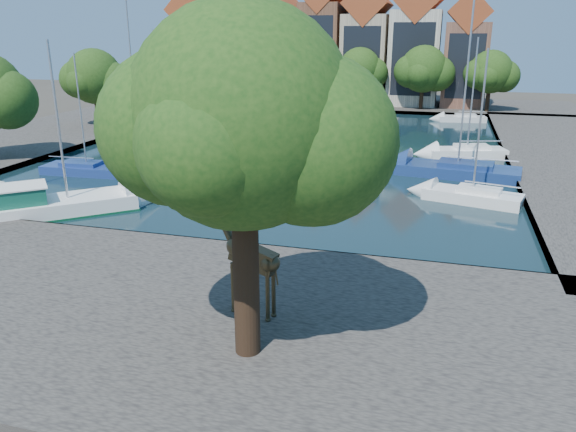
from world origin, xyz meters
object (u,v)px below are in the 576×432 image
object	(u,v)px
giraffe_statue	(247,254)
motorsailer	(40,204)
plane_tree	(246,125)
sailboat_right_a	(472,194)

from	to	relation	value
giraffe_statue	motorsailer	distance (m)	17.58
plane_tree	motorsailer	size ratio (longest dim) A/B	1.10
plane_tree	motorsailer	world-z (taller)	plane_tree
plane_tree	giraffe_statue	world-z (taller)	plane_tree
motorsailer	sailboat_right_a	bearing A→B (deg)	21.64
giraffe_statue	motorsailer	size ratio (longest dim) A/B	0.48
plane_tree	giraffe_statue	bearing A→B (deg)	111.04
plane_tree	giraffe_statue	distance (m)	5.57
plane_tree	giraffe_statue	xyz separation A→B (m)	(-0.93, 2.42, -4.93)
giraffe_statue	sailboat_right_a	bearing A→B (deg)	64.89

